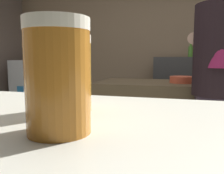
{
  "coord_description": "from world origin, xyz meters",
  "views": [
    {
      "loc": [
        -0.02,
        -1.36,
        1.15
      ],
      "look_at": [
        -0.19,
        -0.75,
        1.07
      ],
      "focal_mm": 37.69,
      "sensor_mm": 36.0,
      "label": 1
    }
  ],
  "objects_px": {
    "bottle_soy": "(204,49)",
    "bottle_hot_sauce": "(213,48)",
    "mini_fridge": "(37,97)",
    "pint_glass_far": "(70,73)",
    "bartender": "(219,82)",
    "pint_glass_near": "(58,77)",
    "mixing_bowl": "(182,80)",
    "bottle_vinegar": "(191,51)"
  },
  "relations": [
    {
      "from": "mini_fridge",
      "to": "bottle_soy",
      "type": "height_order",
      "value": "bottle_soy"
    },
    {
      "from": "mini_fridge",
      "to": "pint_glass_far",
      "type": "xyz_separation_m",
      "value": [
        1.86,
        -2.71,
        0.56
      ]
    },
    {
      "from": "mini_fridge",
      "to": "pint_glass_near",
      "type": "xyz_separation_m",
      "value": [
        1.9,
        -2.84,
        0.57
      ]
    },
    {
      "from": "bottle_vinegar",
      "to": "bartender",
      "type": "bearing_deg",
      "value": -86.43
    },
    {
      "from": "bottle_hot_sauce",
      "to": "bottle_soy",
      "type": "xyz_separation_m",
      "value": [
        -0.11,
        0.0,
        -0.01
      ]
    },
    {
      "from": "bartender",
      "to": "mixing_bowl",
      "type": "bearing_deg",
      "value": 34.88
    },
    {
      "from": "mini_fridge",
      "to": "bartender",
      "type": "relative_size",
      "value": 0.66
    },
    {
      "from": "bartender",
      "to": "bottle_hot_sauce",
      "type": "bearing_deg",
      "value": 1.73
    },
    {
      "from": "bartender",
      "to": "bottle_soy",
      "type": "bearing_deg",
      "value": 5.63
    },
    {
      "from": "mixing_bowl",
      "to": "pint_glass_near",
      "type": "distance_m",
      "value": 1.84
    },
    {
      "from": "mini_fridge",
      "to": "bottle_soy",
      "type": "relative_size",
      "value": 4.5
    },
    {
      "from": "mixing_bowl",
      "to": "pint_glass_far",
      "type": "xyz_separation_m",
      "value": [
        -0.23,
        -1.7,
        0.16
      ]
    },
    {
      "from": "pint_glass_far",
      "to": "mixing_bowl",
      "type": "bearing_deg",
      "value": 82.2
    },
    {
      "from": "mini_fridge",
      "to": "mixing_bowl",
      "type": "relative_size",
      "value": 5.52
    },
    {
      "from": "pint_glass_far",
      "to": "bottle_hot_sauce",
      "type": "relative_size",
      "value": 0.52
    },
    {
      "from": "bottle_soy",
      "to": "bottle_hot_sauce",
      "type": "bearing_deg",
      "value": -0.16
    },
    {
      "from": "pint_glass_far",
      "to": "bottle_vinegar",
      "type": "relative_size",
      "value": 0.69
    },
    {
      "from": "bartender",
      "to": "mini_fridge",
      "type": "bearing_deg",
      "value": 65.59
    },
    {
      "from": "pint_glass_far",
      "to": "bottle_soy",
      "type": "relative_size",
      "value": 0.56
    },
    {
      "from": "pint_glass_far",
      "to": "bartender",
      "type": "bearing_deg",
      "value": 70.03
    },
    {
      "from": "mini_fridge",
      "to": "pint_glass_far",
      "type": "distance_m",
      "value": 3.34
    },
    {
      "from": "bottle_vinegar",
      "to": "mixing_bowl",
      "type": "bearing_deg",
      "value": -95.83
    },
    {
      "from": "bottle_hot_sauce",
      "to": "bottle_vinegar",
      "type": "height_order",
      "value": "bottle_hot_sauce"
    },
    {
      "from": "mini_fridge",
      "to": "bartender",
      "type": "bearing_deg",
      "value": -32.06
    },
    {
      "from": "bartender",
      "to": "bottle_hot_sauce",
      "type": "relative_size",
      "value": 6.28
    },
    {
      "from": "pint_glass_far",
      "to": "bottle_soy",
      "type": "distance_m",
      "value": 2.86
    },
    {
      "from": "pint_glass_far",
      "to": "bottle_hot_sauce",
      "type": "distance_m",
      "value": 2.88
    },
    {
      "from": "mini_fridge",
      "to": "bottle_hot_sauce",
      "type": "distance_m",
      "value": 2.58
    },
    {
      "from": "bottle_hot_sauce",
      "to": "mixing_bowl",
      "type": "bearing_deg",
      "value": -109.16
    },
    {
      "from": "pint_glass_near",
      "to": "bottle_hot_sauce",
      "type": "xyz_separation_m",
      "value": [
        0.58,
        2.94,
        0.14
      ]
    },
    {
      "from": "bartender",
      "to": "pint_glass_near",
      "type": "distance_m",
      "value": 1.45
    },
    {
      "from": "pint_glass_near",
      "to": "bottle_vinegar",
      "type": "bearing_deg",
      "value": 84.1
    },
    {
      "from": "bartender",
      "to": "pint_glass_near",
      "type": "xyz_separation_m",
      "value": [
        -0.42,
        -1.39,
        0.13
      ]
    },
    {
      "from": "pint_glass_near",
      "to": "pint_glass_far",
      "type": "bearing_deg",
      "value": 108.85
    },
    {
      "from": "bartender",
      "to": "mixing_bowl",
      "type": "height_order",
      "value": "bartender"
    },
    {
      "from": "bottle_soy",
      "to": "pint_glass_far",
      "type": "bearing_deg",
      "value": -100.34
    },
    {
      "from": "bottle_hot_sauce",
      "to": "pint_glass_near",
      "type": "bearing_deg",
      "value": -101.1
    },
    {
      "from": "mixing_bowl",
      "to": "pint_glass_far",
      "type": "distance_m",
      "value": 1.72
    },
    {
      "from": "mixing_bowl",
      "to": "bottle_soy",
      "type": "xyz_separation_m",
      "value": [
        0.28,
        1.11,
        0.3
      ]
    },
    {
      "from": "pint_glass_far",
      "to": "bottle_vinegar",
      "type": "xyz_separation_m",
      "value": [
        0.36,
        2.9,
        0.12
      ]
    },
    {
      "from": "pint_glass_near",
      "to": "mixing_bowl",
      "type": "bearing_deg",
      "value": 84.06
    },
    {
      "from": "bartender",
      "to": "pint_glass_far",
      "type": "distance_m",
      "value": 1.35
    }
  ]
}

